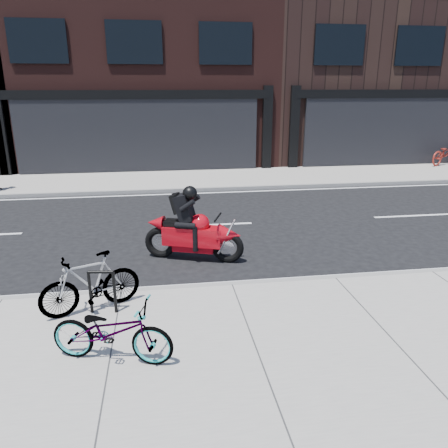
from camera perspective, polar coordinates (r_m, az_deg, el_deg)
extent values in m
plane|color=black|center=(9.97, -0.81, -3.66)|extent=(120.00, 120.00, 0.00)
cube|color=gray|center=(5.65, 6.44, -21.67)|extent=(60.00, 6.00, 0.13)
cube|color=gray|center=(17.36, -4.22, 5.84)|extent=(60.00, 3.50, 0.13)
cube|color=black|center=(23.98, -11.34, 26.12)|extent=(12.00, 10.00, 14.50)
cube|color=black|center=(26.35, 18.31, 22.64)|extent=(12.00, 10.00, 12.50)
cylinder|color=black|center=(7.35, -17.07, -8.54)|extent=(0.05, 0.05, 0.71)
cylinder|color=black|center=(7.25, -14.08, -8.65)|extent=(0.05, 0.05, 0.71)
cylinder|color=black|center=(7.15, -15.82, -6.06)|extent=(0.39, 0.10, 0.05)
imported|color=gray|center=(6.05, -14.43, -13.41)|extent=(1.75, 1.04, 0.87)
imported|color=gray|center=(7.36, -17.07, -7.35)|extent=(1.67, 1.05, 0.97)
torus|color=black|center=(9.29, 0.48, -3.05)|extent=(0.71, 0.37, 0.70)
torus|color=black|center=(9.67, -8.31, -2.40)|extent=(0.71, 0.37, 0.70)
cube|color=#A50711|center=(9.38, -4.10, -1.51)|extent=(1.33, 0.80, 0.40)
cone|color=#A50711|center=(9.19, 0.74, -1.46)|extent=(0.60, 0.60, 0.47)
sphere|color=#A50711|center=(9.26, -3.18, 0.03)|extent=(0.42, 0.42, 0.42)
cube|color=black|center=(9.39, -6.00, 0.08)|extent=(0.65, 0.47, 0.13)
cylinder|color=silver|center=(9.79, -7.07, -2.21)|extent=(0.58, 0.28, 0.10)
cube|color=black|center=(9.24, -5.19, 2.15)|extent=(0.52, 0.50, 0.62)
cube|color=black|center=(9.27, -6.21, 2.70)|extent=(0.34, 0.38, 0.43)
sphere|color=black|center=(9.13, -4.48, 4.03)|extent=(0.31, 0.31, 0.31)
imported|color=maroon|center=(22.49, 27.00, 8.25)|extent=(2.12, 1.50, 1.06)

